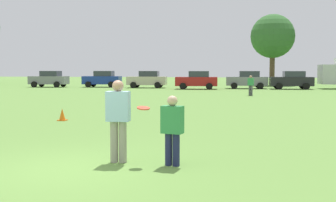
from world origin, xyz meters
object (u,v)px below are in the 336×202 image
Objects in this scene: parked_car_mid_left at (103,79)px; parked_car_near_right at (247,80)px; traffic_cone at (62,115)px; parked_car_mid_right at (197,80)px; parked_car_center at (147,79)px; parked_car_far_right at (292,80)px; frisbee at (143,108)px; parked_car_near_left at (49,79)px; bystander_sideline_watcher at (251,84)px; player_defender at (172,127)px; player_thrower at (118,116)px.

parked_car_mid_left and parked_car_near_right have the same top height.
parked_car_mid_right is (1.78, 27.05, 0.69)m from traffic_cone.
parked_car_center is 1.00× the size of parked_car_far_right.
parked_car_far_right is at bearing 68.87° from traffic_cone.
parked_car_near_left is (-20.21, 35.36, -0.26)m from frisbee.
traffic_cone is 30.97m from parked_car_far_right.
parked_car_far_right is 2.83× the size of bystander_sideline_watcher.
parked_car_mid_right is at bearing 96.47° from player_defender.
frisbee is 39.20m from parked_car_mid_left.
parked_car_near_left and parked_car_mid_left have the same top height.
parked_car_mid_left is at bearing 10.90° from parked_car_near_left.
traffic_cone is at bearing -112.30° from bystander_sideline_watcher.
traffic_cone is at bearing -93.76° from parked_car_mid_right.
parked_car_near_left is (-15.22, 28.71, 0.69)m from traffic_cone.
parked_car_far_right is at bearing -0.30° from parked_car_center.
parked_car_far_right is (11.16, 28.88, 0.69)m from traffic_cone.
player_thrower is at bearing -69.34° from parked_car_mid_left.
parked_car_far_right is at bearing 0.37° from parked_car_near_left.
parked_car_center is 15.98m from bystander_sideline_watcher.
parked_car_mid_left reaches higher than player_thrower.
player_thrower reaches higher than traffic_cone.
parked_car_far_right is at bearing -2.70° from parked_car_mid_left.
parked_car_near_left is 17.08m from parked_car_mid_right.
parked_car_mid_left is 20.64m from bystander_sideline_watcher.
traffic_cone is 0.31× the size of bystander_sideline_watcher.
traffic_cone is 0.11× the size of parked_car_far_right.
parked_car_far_right is (4.43, -0.31, 0.00)m from parked_car_near_right.
player_defender is 0.72m from frisbee.
player_thrower is 0.41× the size of parked_car_far_right.
parked_car_near_left is at bearing 119.10° from player_thrower.
parked_car_near_left is (-19.65, 35.30, -0.07)m from player_thrower.
parked_car_near_right is (4.95, 2.14, 0.00)m from parked_car_mid_right.
parked_car_near_left and parked_car_center have the same top height.
parked_car_center reaches higher than bystander_sideline_watcher.
frisbee is 40.73m from parked_car_near_left.
parked_car_mid_right is (5.65, -1.91, 0.00)m from parked_car_center.
player_defender reaches higher than frisbee.
bystander_sideline_watcher is at bearing -88.11° from parked_car_near_right.
parked_car_mid_left and parked_car_center have the same top height.
player_defender is 39.44m from parked_car_mid_left.
parked_car_mid_right is (-3.21, 33.70, -0.26)m from frisbee.
parked_car_mid_left is 20.50m from parked_car_far_right.
parked_car_mid_right is 1.00× the size of parked_car_near_right.
parked_car_mid_right reaches higher than bystander_sideline_watcher.
player_defender is at bearing -1.01° from frisbee.
bystander_sideline_watcher is at bearing -26.93° from parked_car_near_left.
bystander_sideline_watcher is (-4.04, -11.52, -0.06)m from parked_car_far_right.
player_defender is at bearing -93.61° from bystander_sideline_watcher.
parked_car_mid_right is (-2.65, 33.64, -0.07)m from player_thrower.
parked_car_near_left and parked_car_mid_right have the same top height.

